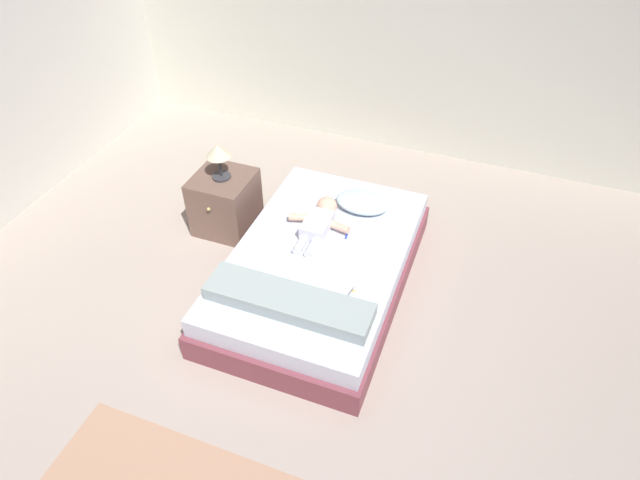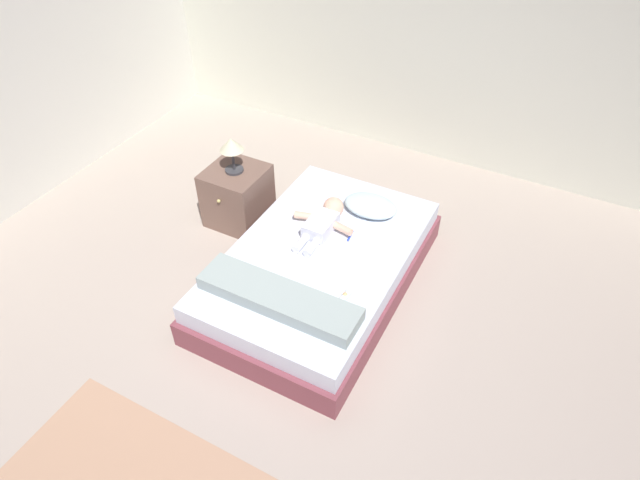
{
  "view_description": "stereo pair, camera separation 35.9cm",
  "coord_description": "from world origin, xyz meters",
  "px_view_note": "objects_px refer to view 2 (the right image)",
  "views": [
    {
      "loc": [
        0.9,
        -1.93,
        3.03
      ],
      "look_at": [
        -0.12,
        0.79,
        0.46
      ],
      "focal_mm": 30.46,
      "sensor_mm": 36.0,
      "label": 1
    },
    {
      "loc": [
        1.23,
        -1.79,
        3.03
      ],
      "look_at": [
        -0.12,
        0.79,
        0.46
      ],
      "focal_mm": 30.46,
      "sensor_mm": 36.0,
      "label": 2
    }
  ],
  "objects_px": {
    "bed": "(320,268)",
    "baby": "(324,221)",
    "toothbrush": "(351,234)",
    "pillow": "(370,206)",
    "nightstand": "(238,196)",
    "lamp": "(231,147)",
    "baby_bottle": "(345,296)"
  },
  "relations": [
    {
      "from": "bed",
      "to": "baby",
      "type": "bearing_deg",
      "value": 111.52
    },
    {
      "from": "bed",
      "to": "toothbrush",
      "type": "height_order",
      "value": "toothbrush"
    },
    {
      "from": "pillow",
      "to": "toothbrush",
      "type": "distance_m",
      "value": 0.34
    },
    {
      "from": "baby",
      "to": "bed",
      "type": "bearing_deg",
      "value": -68.48
    },
    {
      "from": "baby",
      "to": "nightstand",
      "type": "distance_m",
      "value": 0.92
    },
    {
      "from": "toothbrush",
      "to": "lamp",
      "type": "distance_m",
      "value": 1.19
    },
    {
      "from": "toothbrush",
      "to": "bed",
      "type": "bearing_deg",
      "value": -116.37
    },
    {
      "from": "pillow",
      "to": "baby_bottle",
      "type": "height_order",
      "value": "pillow"
    },
    {
      "from": "pillow",
      "to": "lamp",
      "type": "relative_size",
      "value": 1.4
    },
    {
      "from": "bed",
      "to": "pillow",
      "type": "distance_m",
      "value": 0.65
    },
    {
      "from": "baby_bottle",
      "to": "lamp",
      "type": "bearing_deg",
      "value": 152.0
    },
    {
      "from": "baby",
      "to": "baby_bottle",
      "type": "height_order",
      "value": "baby"
    },
    {
      "from": "bed",
      "to": "lamp",
      "type": "relative_size",
      "value": 6.42
    },
    {
      "from": "baby",
      "to": "baby_bottle",
      "type": "distance_m",
      "value": 0.75
    },
    {
      "from": "pillow",
      "to": "baby",
      "type": "relative_size",
      "value": 0.71
    },
    {
      "from": "pillow",
      "to": "baby_bottle",
      "type": "xyz_separation_m",
      "value": [
        0.23,
        -0.93,
        -0.03
      ]
    },
    {
      "from": "pillow",
      "to": "nightstand",
      "type": "relative_size",
      "value": 0.84
    },
    {
      "from": "nightstand",
      "to": "bed",
      "type": "bearing_deg",
      "value": -20.88
    },
    {
      "from": "pillow",
      "to": "lamp",
      "type": "bearing_deg",
      "value": -169.36
    },
    {
      "from": "baby",
      "to": "nightstand",
      "type": "height_order",
      "value": "baby"
    },
    {
      "from": "baby",
      "to": "toothbrush",
      "type": "xyz_separation_m",
      "value": [
        0.22,
        0.01,
        -0.05
      ]
    },
    {
      "from": "baby",
      "to": "toothbrush",
      "type": "distance_m",
      "value": 0.23
    },
    {
      "from": "lamp",
      "to": "baby_bottle",
      "type": "relative_size",
      "value": 2.52
    },
    {
      "from": "nightstand",
      "to": "baby_bottle",
      "type": "height_order",
      "value": "nightstand"
    },
    {
      "from": "baby_bottle",
      "to": "bed",
      "type": "bearing_deg",
      "value": 136.86
    },
    {
      "from": "toothbrush",
      "to": "nightstand",
      "type": "relative_size",
      "value": 0.28
    },
    {
      "from": "toothbrush",
      "to": "baby",
      "type": "bearing_deg",
      "value": -176.5
    },
    {
      "from": "nightstand",
      "to": "baby_bottle",
      "type": "relative_size",
      "value": 4.23
    },
    {
      "from": "bed",
      "to": "lamp",
      "type": "distance_m",
      "value": 1.2
    },
    {
      "from": "nightstand",
      "to": "baby_bottle",
      "type": "xyz_separation_m",
      "value": [
        1.36,
        -0.72,
        0.13
      ]
    },
    {
      "from": "nightstand",
      "to": "baby_bottle",
      "type": "distance_m",
      "value": 1.54
    },
    {
      "from": "nightstand",
      "to": "baby_bottle",
      "type": "bearing_deg",
      "value": -28.0
    }
  ]
}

